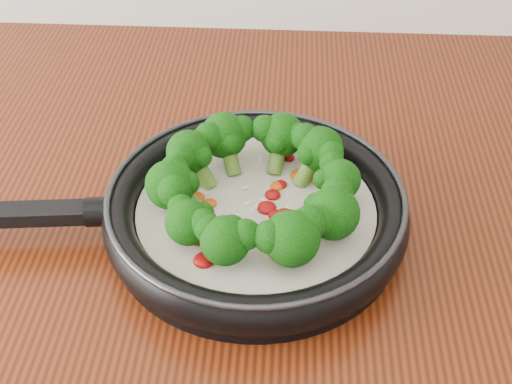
{
  "coord_description": "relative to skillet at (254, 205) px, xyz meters",
  "views": [
    {
      "loc": [
        -0.05,
        0.55,
        1.37
      ],
      "look_at": [
        -0.08,
        1.06,
        0.95
      ],
      "focal_mm": 48.54,
      "sensor_mm": 36.0,
      "label": 1
    }
  ],
  "objects": [
    {
      "name": "skillet",
      "position": [
        0.0,
        0.0,
        0.0
      ],
      "size": [
        0.47,
        0.32,
        0.09
      ],
      "color": "black",
      "rests_on": "counter"
    }
  ]
}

